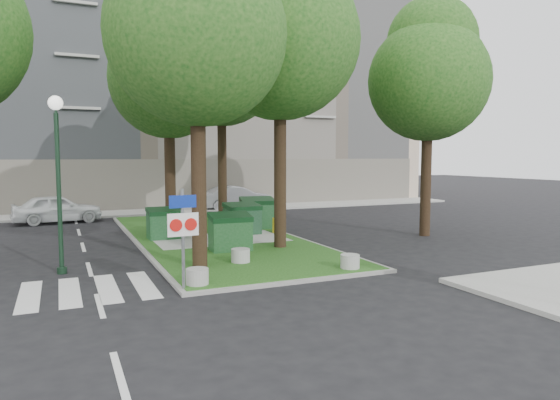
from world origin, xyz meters
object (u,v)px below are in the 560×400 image
tree_median_mid (170,68)px  bollard_mid (241,255)px  tree_median_near_right (282,24)px  dumpster_c (242,219)px  bollard_left (197,276)px  tree_street_right (429,70)px  tree_median_near_left (199,18)px  dumpster_d (257,213)px  car_white (57,209)px  dumpster_b (230,232)px  litter_bin (277,225)px  dumpster_a (165,224)px  street_lamp (58,163)px  tree_median_far (222,55)px  bollard_right (350,261)px  traffic_sign_pole (183,226)px  car_silver (236,198)px

tree_median_mid → bollard_mid: tree_median_mid is taller
tree_median_near_right → dumpster_c: (-0.34, 3.28, -7.22)m
bollard_left → bollard_mid: size_ratio=0.99×
tree_street_right → bollard_mid: size_ratio=17.42×
tree_median_near_left → bollard_left: 7.32m
dumpster_d → car_white: 10.61m
tree_median_mid → dumpster_b: tree_median_mid is taller
tree_median_mid → litter_bin: size_ratio=15.48×
tree_median_near_left → dumpster_a: 8.57m
street_lamp → dumpster_b: bearing=9.1°
tree_median_far → bollard_right: 14.06m
bollard_left → litter_bin: litter_bin is taller
tree_median_mid → bollard_right: 11.36m
litter_bin → traffic_sign_pole: 9.32m
street_lamp → car_white: street_lamp is taller
dumpster_c → litter_bin: bearing=-15.3°
dumpster_b → dumpster_d: size_ratio=0.87×
tree_median_mid → tree_median_far: tree_median_far is taller
tree_street_right → bollard_mid: bearing=-165.2°
car_silver → dumpster_d: bearing=166.5°
traffic_sign_pole → tree_median_near_left: bearing=60.8°
bollard_right → tree_median_mid: bearing=111.5°
bollard_left → litter_bin: 8.83m
tree_median_near_right → bollard_left: bearing=-135.9°
tree_median_mid → dumpster_a: 6.37m
traffic_sign_pole → car_silver: size_ratio=0.57×
bollard_right → dumpster_d: bearing=86.5°
traffic_sign_pole → bollard_right: bearing=-1.1°
traffic_sign_pole → dumpster_b: bearing=55.0°
bollard_right → bollard_mid: 3.37m
dumpster_a → bollard_right: dumpster_a is taller
tree_street_right → bollard_mid: 11.68m
tree_median_near_left → tree_median_near_right: tree_median_near_right is taller
dumpster_b → street_lamp: size_ratio=0.29×
tree_median_near_left → litter_bin: size_ratio=16.31×
bollard_left → car_silver: car_silver is taller
tree_median_near_left → tree_median_near_right: bearing=29.7°
tree_street_right → dumpster_a: size_ratio=7.41×
tree_median_near_right → tree_median_mid: size_ratio=1.15×
tree_street_right → dumpster_a: (-10.54, 2.97, -6.27)m
tree_median_mid → street_lamp: (-4.34, -5.32, -3.79)m
tree_median_mid → car_silver: 12.67m
tree_median_mid → traffic_sign_pole: 10.38m
bollard_right → bollard_left: bearing=180.0°
tree_median_near_right → dumpster_a: (-3.54, 3.47, -7.27)m
tree_median_near_right → dumpster_d: 8.67m
tree_median_far → bollard_mid: (-2.48, -9.46, -7.99)m
dumpster_b → litter_bin: (3.05, 2.95, -0.31)m
tree_median_far → car_white: size_ratio=2.79×
tree_median_far → street_lamp: size_ratio=2.35×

